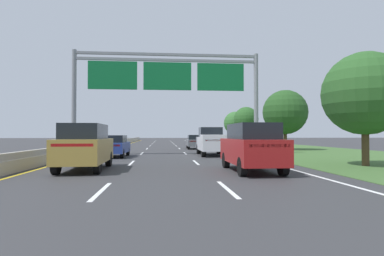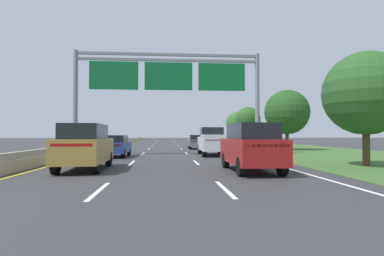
{
  "view_description": "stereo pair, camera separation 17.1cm",
  "coord_description": "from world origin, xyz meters",
  "px_view_note": "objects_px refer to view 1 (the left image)",
  "views": [
    {
      "loc": [
        -0.09,
        1.12,
        1.64
      ],
      "look_at": [
        1.49,
        18.05,
        1.98
      ],
      "focal_mm": 29.68,
      "sensor_mm": 36.0,
      "label": 1
    },
    {
      "loc": [
        0.09,
        1.11,
        1.64
      ],
      "look_at": [
        1.49,
        18.05,
        1.98
      ],
      "focal_mm": 29.68,
      "sensor_mm": 36.0,
      "label": 2
    }
  ],
  "objects_px": {
    "car_grey_right_lane_sedan": "(195,142)",
    "car_gold_left_lane_suv": "(85,146)",
    "pickup_truck_white": "(212,142)",
    "roadside_tree_mid": "(285,112)",
    "roadside_tree_near": "(365,94)",
    "roadside_tree_far": "(246,119)",
    "car_red_right_lane_suv": "(252,147)",
    "car_blue_left_lane_sedan": "(114,146)",
    "overhead_sign_gantry": "(167,81)",
    "roadside_tree_distant": "(235,123)"
  },
  "relations": [
    {
      "from": "overhead_sign_gantry",
      "to": "pickup_truck_white",
      "type": "bearing_deg",
      "value": -16.1
    },
    {
      "from": "pickup_truck_white",
      "to": "car_red_right_lane_suv",
      "type": "relative_size",
      "value": 1.16
    },
    {
      "from": "roadside_tree_mid",
      "to": "roadside_tree_distant",
      "type": "xyz_separation_m",
      "value": [
        -0.15,
        22.35,
        -0.36
      ]
    },
    {
      "from": "overhead_sign_gantry",
      "to": "roadside_tree_near",
      "type": "relative_size",
      "value": 2.55
    },
    {
      "from": "car_red_right_lane_suv",
      "to": "roadside_tree_far",
      "type": "distance_m",
      "value": 30.17
    },
    {
      "from": "pickup_truck_white",
      "to": "car_grey_right_lane_sedan",
      "type": "xyz_separation_m",
      "value": [
        -0.17,
        11.05,
        -0.26
      ]
    },
    {
      "from": "car_blue_left_lane_sedan",
      "to": "roadside_tree_near",
      "type": "bearing_deg",
      "value": -118.57
    },
    {
      "from": "car_blue_left_lane_sedan",
      "to": "car_red_right_lane_suv",
      "type": "xyz_separation_m",
      "value": [
        7.42,
        -9.71,
        0.28
      ]
    },
    {
      "from": "overhead_sign_gantry",
      "to": "roadside_tree_distant",
      "type": "xyz_separation_m",
      "value": [
        12.33,
        29.06,
        -2.35
      ]
    },
    {
      "from": "pickup_truck_white",
      "to": "roadside_tree_mid",
      "type": "xyz_separation_m",
      "value": [
        9.03,
        7.71,
        2.89
      ]
    },
    {
      "from": "car_gold_left_lane_suv",
      "to": "roadside_tree_mid",
      "type": "bearing_deg",
      "value": -44.68
    },
    {
      "from": "car_grey_right_lane_sedan",
      "to": "roadside_tree_mid",
      "type": "xyz_separation_m",
      "value": [
        9.2,
        -3.35,
        3.15
      ]
    },
    {
      "from": "car_blue_left_lane_sedan",
      "to": "car_gold_left_lane_suv",
      "type": "bearing_deg",
      "value": -179.03
    },
    {
      "from": "roadside_tree_mid",
      "to": "pickup_truck_white",
      "type": "bearing_deg",
      "value": -139.53
    },
    {
      "from": "roadside_tree_near",
      "to": "roadside_tree_far",
      "type": "relative_size",
      "value": 1.09
    },
    {
      "from": "overhead_sign_gantry",
      "to": "roadside_tree_far",
      "type": "bearing_deg",
      "value": 57.17
    },
    {
      "from": "roadside_tree_far",
      "to": "roadside_tree_distant",
      "type": "xyz_separation_m",
      "value": [
        1.24,
        11.86,
        -0.11
      ]
    },
    {
      "from": "car_grey_right_lane_sedan",
      "to": "car_gold_left_lane_suv",
      "type": "relative_size",
      "value": 0.94
    },
    {
      "from": "car_blue_left_lane_sedan",
      "to": "roadside_tree_mid",
      "type": "relative_size",
      "value": 0.7
    },
    {
      "from": "car_red_right_lane_suv",
      "to": "roadside_tree_near",
      "type": "height_order",
      "value": "roadside_tree_near"
    },
    {
      "from": "car_grey_right_lane_sedan",
      "to": "car_gold_left_lane_suv",
      "type": "height_order",
      "value": "car_gold_left_lane_suv"
    },
    {
      "from": "car_grey_right_lane_sedan",
      "to": "car_red_right_lane_suv",
      "type": "height_order",
      "value": "car_red_right_lane_suv"
    },
    {
      "from": "car_gold_left_lane_suv",
      "to": "overhead_sign_gantry",
      "type": "bearing_deg",
      "value": -21.53
    },
    {
      "from": "car_grey_right_lane_sedan",
      "to": "car_blue_left_lane_sedan",
      "type": "height_order",
      "value": "same"
    },
    {
      "from": "car_blue_left_lane_sedan",
      "to": "roadside_tree_mid",
      "type": "height_order",
      "value": "roadside_tree_mid"
    },
    {
      "from": "car_gold_left_lane_suv",
      "to": "roadside_tree_far",
      "type": "xyz_separation_m",
      "value": [
        15.01,
        27.83,
        2.62
      ]
    },
    {
      "from": "car_grey_right_lane_sedan",
      "to": "car_blue_left_lane_sedan",
      "type": "distance_m",
      "value": 14.19
    },
    {
      "from": "overhead_sign_gantry",
      "to": "car_gold_left_lane_suv",
      "type": "distance_m",
      "value": 12.34
    },
    {
      "from": "pickup_truck_white",
      "to": "car_gold_left_lane_suv",
      "type": "distance_m",
      "value": 12.14
    },
    {
      "from": "overhead_sign_gantry",
      "to": "roadside_tree_far",
      "type": "relative_size",
      "value": 2.78
    },
    {
      "from": "pickup_truck_white",
      "to": "roadside_tree_far",
      "type": "xyz_separation_m",
      "value": [
        7.65,
        18.19,
        2.64
      ]
    },
    {
      "from": "roadside_tree_far",
      "to": "roadside_tree_distant",
      "type": "bearing_deg",
      "value": 84.04
    },
    {
      "from": "roadside_tree_mid",
      "to": "roadside_tree_near",
      "type": "bearing_deg",
      "value": -98.25
    },
    {
      "from": "pickup_truck_white",
      "to": "roadside_tree_near",
      "type": "distance_m",
      "value": 11.58
    },
    {
      "from": "car_red_right_lane_suv",
      "to": "car_gold_left_lane_suv",
      "type": "bearing_deg",
      "value": 80.41
    },
    {
      "from": "car_blue_left_lane_sedan",
      "to": "roadside_tree_far",
      "type": "height_order",
      "value": "roadside_tree_far"
    },
    {
      "from": "car_grey_right_lane_sedan",
      "to": "car_gold_left_lane_suv",
      "type": "distance_m",
      "value": 21.92
    },
    {
      "from": "car_grey_right_lane_sedan",
      "to": "car_red_right_lane_suv",
      "type": "distance_m",
      "value": 21.96
    },
    {
      "from": "pickup_truck_white",
      "to": "car_grey_right_lane_sedan",
      "type": "distance_m",
      "value": 11.06
    },
    {
      "from": "pickup_truck_white",
      "to": "roadside_tree_far",
      "type": "relative_size",
      "value": 1.0
    },
    {
      "from": "roadside_tree_far",
      "to": "overhead_sign_gantry",
      "type": "bearing_deg",
      "value": -122.83
    },
    {
      "from": "car_grey_right_lane_sedan",
      "to": "car_blue_left_lane_sedan",
      "type": "relative_size",
      "value": 1.0
    },
    {
      "from": "roadside_tree_far",
      "to": "roadside_tree_distant",
      "type": "relative_size",
      "value": 0.96
    },
    {
      "from": "roadside_tree_mid",
      "to": "overhead_sign_gantry",
      "type": "bearing_deg",
      "value": -151.72
    },
    {
      "from": "car_gold_left_lane_suv",
      "to": "roadside_tree_mid",
      "type": "height_order",
      "value": "roadside_tree_mid"
    },
    {
      "from": "roadside_tree_distant",
      "to": "roadside_tree_far",
      "type": "bearing_deg",
      "value": -95.96
    },
    {
      "from": "overhead_sign_gantry",
      "to": "car_grey_right_lane_sedan",
      "type": "bearing_deg",
      "value": 71.95
    },
    {
      "from": "car_gold_left_lane_suv",
      "to": "roadside_tree_distant",
      "type": "xyz_separation_m",
      "value": [
        16.25,
        39.7,
        2.51
      ]
    },
    {
      "from": "roadside_tree_distant",
      "to": "roadside_tree_near",
      "type": "bearing_deg",
      "value": -93.35
    },
    {
      "from": "overhead_sign_gantry",
      "to": "pickup_truck_white",
      "type": "relative_size",
      "value": 2.77
    }
  ]
}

